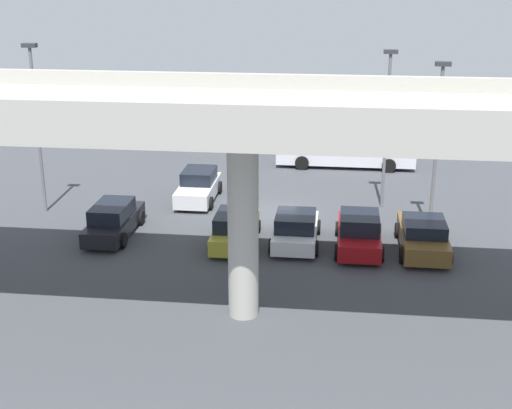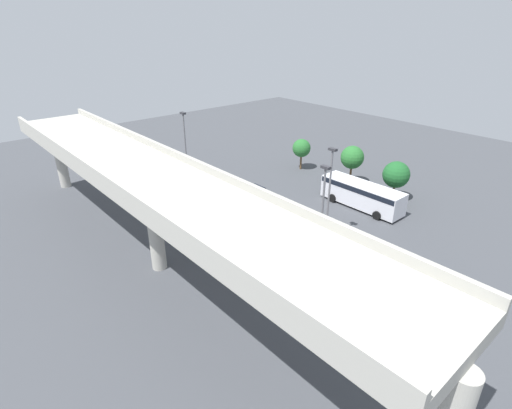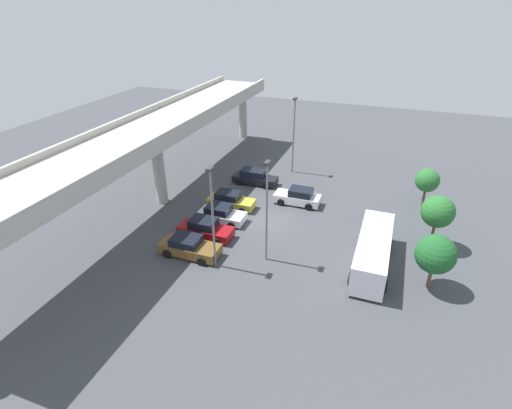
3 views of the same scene
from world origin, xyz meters
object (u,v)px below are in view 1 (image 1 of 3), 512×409
object	(u,v)px
parked_car_1	(359,232)
parked_car_3	(235,229)
parked_car_0	(423,236)
tree_front_centre	(280,102)
lamp_post_by_overpass	(37,117)
tree_front_left	(364,110)
parked_car_5	(114,220)
lamp_post_near_aisle	(387,118)
shuttle_bus	(346,143)
parked_car_2	(296,229)
parked_car_4	(198,187)
lamp_post_mid_lot	(437,135)
tree_front_right	(176,108)

from	to	relation	value
parked_car_1	parked_car_3	size ratio (longest dim) A/B	1.02
parked_car_0	tree_front_centre	xyz separation A→B (m)	(8.03, -18.06, 2.45)
lamp_post_by_overpass	tree_front_left	bearing A→B (deg)	-138.65
parked_car_5	lamp_post_near_aisle	distance (m)	14.61
lamp_post_near_aisle	shuttle_bus	bearing A→B (deg)	-76.01
lamp_post_near_aisle	parked_car_2	bearing A→B (deg)	54.09
parked_car_4	parked_car_5	size ratio (longest dim) A/B	0.93
parked_car_2	lamp_post_near_aisle	xyz separation A→B (m)	(-4.20, -5.80, 4.08)
parked_car_2	lamp_post_near_aisle	bearing A→B (deg)	-35.91
parked_car_3	lamp_post_mid_lot	size ratio (longest dim) A/B	0.56
parked_car_1	lamp_post_by_overpass	distance (m)	16.96
parked_car_2	lamp_post_by_overpass	distance (m)	14.23
shuttle_bus	lamp_post_by_overpass	xyz separation A→B (m)	(15.49, 10.60, 3.51)
parked_car_2	tree_front_left	xyz separation A→B (m)	(-3.41, -17.67, 2.09)
parked_car_3	lamp_post_mid_lot	xyz separation A→B (m)	(-9.10, -2.67, 4.02)
lamp_post_near_aisle	tree_front_left	distance (m)	12.06
parked_car_1	shuttle_bus	xyz separation A→B (m)	(0.62, -13.78, 0.73)
parked_car_5	parked_car_3	bearing A→B (deg)	-93.06
parked_car_0	tree_front_centre	world-z (taller)	tree_front_centre
shuttle_bus	lamp_post_mid_lot	xyz separation A→B (m)	(-4.07, 11.20, 3.25)
parked_car_1	parked_car_5	distance (m)	11.49
parked_car_0	lamp_post_near_aisle	bearing A→B (deg)	14.32
parked_car_1	shuttle_bus	distance (m)	13.81
parked_car_0	lamp_post_by_overpass	world-z (taller)	lamp_post_by_overpass
parked_car_3	lamp_post_by_overpass	distance (m)	11.76
parked_car_4	lamp_post_by_overpass	distance (m)	9.09
lamp_post_near_aisle	lamp_post_mid_lot	xyz separation A→B (m)	(-2.12, 3.38, -0.06)
lamp_post_by_overpass	tree_front_centre	bearing A→B (deg)	-126.25
parked_car_3	parked_car_4	size ratio (longest dim) A/B	1.02
parked_car_1	lamp_post_by_overpass	bearing A→B (deg)	78.84
parked_car_0	shuttle_bus	bearing A→B (deg)	14.13
shuttle_bus	tree_front_centre	xyz separation A→B (m)	(4.56, -4.30, 1.69)
parked_car_0	lamp_post_by_overpass	distance (m)	19.68
lamp_post_mid_lot	tree_front_right	bearing A→B (deg)	-43.29
parked_car_5	shuttle_bus	bearing A→B (deg)	-38.73
tree_front_right	lamp_post_by_overpass	bearing A→B (deg)	75.24
parked_car_0	tree_front_centre	bearing A→B (deg)	23.96
parked_car_1	lamp_post_mid_lot	xyz separation A→B (m)	(-3.45, -2.58, 3.98)
parked_car_0	lamp_post_mid_lot	xyz separation A→B (m)	(-0.60, -2.56, 4.01)
shuttle_bus	tree_front_centre	size ratio (longest dim) A/B	1.92
shuttle_bus	tree_front_left	xyz separation A→B (m)	(-1.16, -4.05, 1.32)
shuttle_bus	parked_car_4	bearing A→B (deg)	44.87
tree_front_left	tree_front_right	distance (m)	12.89
parked_car_4	lamp_post_mid_lot	xyz separation A→B (m)	(-11.99, 3.32, 3.97)
parked_car_1	parked_car_4	bearing A→B (deg)	55.36
parked_car_0	shuttle_bus	xyz separation A→B (m)	(3.46, -13.76, 0.76)
lamp_post_near_aisle	lamp_post_mid_lot	distance (m)	3.99
parked_car_4	shuttle_bus	distance (m)	11.19
parked_car_5	lamp_post_by_overpass	bearing A→B (deg)	57.41
parked_car_2	parked_car_4	size ratio (longest dim) A/B	0.96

